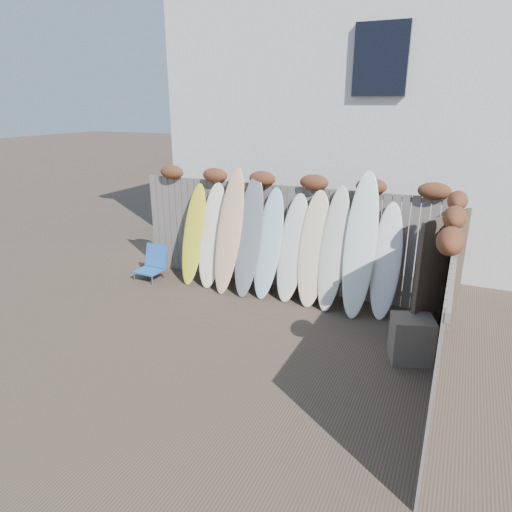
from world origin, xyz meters
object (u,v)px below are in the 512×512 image
at_px(beach_chair, 152,263).
at_px(wooden_crate, 411,339).
at_px(surfboard_0, 194,234).
at_px(lattice_panel, 439,280).

distance_m(beach_chair, wooden_crate, 5.33).
xyz_separation_m(wooden_crate, surfboard_0, (-4.34, 1.34, 0.65)).
distance_m(beach_chair, surfboard_0, 1.12).
bearing_deg(wooden_crate, lattice_panel, 71.66).
distance_m(beach_chair, lattice_panel, 5.51).
xyz_separation_m(wooden_crate, lattice_panel, (0.24, 0.72, 0.66)).
xyz_separation_m(beach_chair, wooden_crate, (5.21, -1.10, 0.01)).
height_order(lattice_panel, surfboard_0, lattice_panel).
relative_size(beach_chair, wooden_crate, 1.06).
relative_size(beach_chair, surfboard_0, 0.34).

